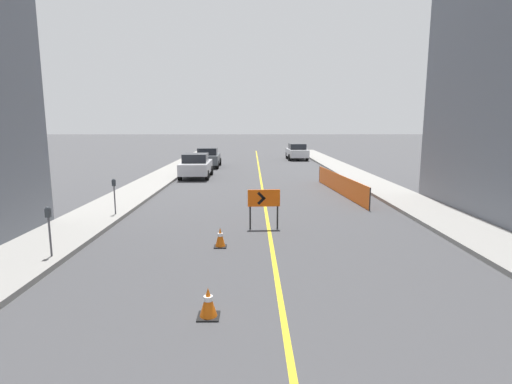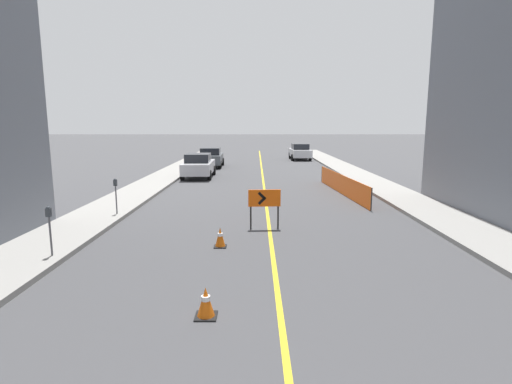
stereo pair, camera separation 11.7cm
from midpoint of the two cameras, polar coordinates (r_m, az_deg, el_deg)
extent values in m
cube|color=gold|center=(23.19, 1.12, 1.04)|extent=(0.12, 60.29, 0.01)
cube|color=gray|center=(23.93, -14.55, 1.16)|extent=(2.24, 60.29, 0.14)
cube|color=gray|center=(24.20, 16.61, 1.16)|extent=(2.24, 60.29, 0.14)
cube|color=black|center=(7.67, -6.82, -17.20)|extent=(0.40, 0.40, 0.03)
cone|color=orange|center=(7.55, -6.86, -15.27)|extent=(0.32, 0.32, 0.54)
cylinder|color=white|center=(7.52, -6.87, -14.83)|extent=(0.17, 0.17, 0.09)
cube|color=black|center=(11.58, -4.96, -7.75)|extent=(0.36, 0.36, 0.03)
cone|color=orange|center=(11.50, -4.98, -6.39)|extent=(0.29, 0.29, 0.54)
cylinder|color=white|center=(11.48, -4.98, -6.08)|extent=(0.15, 0.15, 0.09)
cube|color=#EF560C|center=(13.26, 1.34, -0.88)|extent=(1.08, 0.12, 0.57)
cube|color=black|center=(13.20, 0.99, -0.57)|extent=(0.28, 0.04, 0.28)
cube|color=black|center=(13.23, 0.99, -1.25)|extent=(0.28, 0.04, 0.28)
cylinder|color=black|center=(13.39, -0.64, -3.68)|extent=(0.06, 0.06, 0.77)
cylinder|color=black|center=(13.42, 3.28, -3.67)|extent=(0.06, 0.06, 0.77)
cube|color=#EF560C|center=(20.65, 12.17, 1.09)|extent=(0.67, 8.33, 0.96)
cylinder|color=#262626|center=(16.74, 16.23, -1.04)|extent=(0.05, 0.05, 0.96)
cylinder|color=#262626|center=(24.64, 9.41, 2.54)|extent=(0.05, 0.05, 0.96)
cube|color=#B7B7BC|center=(26.63, -8.20, 3.53)|extent=(1.87, 4.33, 0.72)
cube|color=black|center=(26.36, -8.29, 4.85)|extent=(1.56, 1.96, 0.55)
cylinder|color=black|center=(28.11, -9.53, 3.07)|extent=(0.23, 0.64, 0.64)
cylinder|color=black|center=(27.88, -6.06, 3.10)|extent=(0.23, 0.64, 0.64)
cylinder|color=black|center=(25.50, -10.50, 2.38)|extent=(0.23, 0.64, 0.64)
cylinder|color=black|center=(25.25, -6.67, 2.41)|extent=(0.23, 0.64, 0.64)
cube|color=#474C51|center=(33.12, -6.49, 4.75)|extent=(1.92, 4.35, 0.72)
cube|color=black|center=(32.86, -6.55, 5.82)|extent=(1.58, 1.98, 0.55)
cylinder|color=black|center=(34.58, -7.65, 4.33)|extent=(0.24, 0.65, 0.64)
cylinder|color=black|center=(34.39, -4.81, 4.35)|extent=(0.24, 0.65, 0.64)
cylinder|color=black|center=(31.95, -8.26, 3.88)|extent=(0.24, 0.65, 0.64)
cylinder|color=black|center=(31.75, -5.20, 3.91)|extent=(0.24, 0.65, 0.64)
cube|color=#B7B7BC|center=(40.07, 6.23, 5.59)|extent=(1.96, 4.36, 0.72)
cube|color=black|center=(39.82, 6.28, 6.48)|extent=(1.60, 1.99, 0.55)
cylinder|color=black|center=(41.34, 4.83, 5.23)|extent=(0.24, 0.65, 0.64)
cylinder|color=black|center=(41.52, 7.19, 5.21)|extent=(0.24, 0.65, 0.64)
cylinder|color=black|center=(38.69, 5.17, 4.93)|extent=(0.24, 0.65, 0.64)
cylinder|color=black|center=(38.89, 7.69, 4.91)|extent=(0.24, 0.65, 0.64)
cylinder|color=#4C4C51|center=(15.82, -19.27, -1.07)|extent=(0.05, 0.05, 1.07)
cube|color=#33383D|center=(15.72, -19.40, 1.24)|extent=(0.12, 0.10, 0.22)
sphere|color=#33383D|center=(15.71, -19.42, 1.63)|extent=(0.11, 0.11, 0.11)
cylinder|color=#4C4C51|center=(11.47, -27.16, -5.66)|extent=(0.05, 0.05, 1.02)
cube|color=#33383D|center=(11.33, -27.40, -2.63)|extent=(0.12, 0.10, 0.22)
sphere|color=#33383D|center=(11.31, -27.44, -2.08)|extent=(0.11, 0.11, 0.11)
camera|label=1|loc=(0.06, -89.77, 0.04)|focal=28.00mm
camera|label=2|loc=(0.06, 90.23, -0.04)|focal=28.00mm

